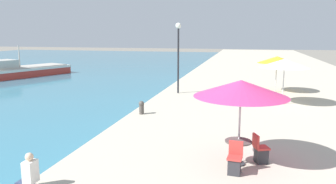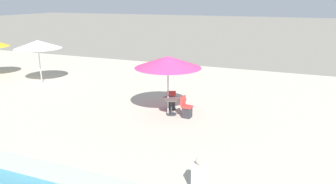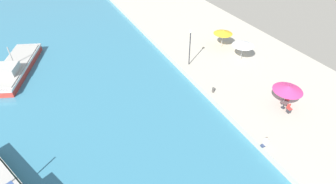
{
  "view_description": "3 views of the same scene",
  "coord_description": "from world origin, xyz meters",
  "px_view_note": "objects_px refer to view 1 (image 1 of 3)",
  "views": [
    {
      "loc": [
        5.51,
        1.57,
        4.66
      ],
      "look_at": [
        1.5,
        18.36,
        1.54
      ],
      "focal_mm": 35.0,
      "sensor_mm": 36.0,
      "label": 1
    },
    {
      "loc": [
        -7.02,
        6.22,
        5.61
      ],
      "look_at": [
        5.39,
        11.35,
        1.74
      ],
      "focal_mm": 35.0,
      "sensor_mm": 36.0,
      "label": 2
    },
    {
      "loc": [
        -13.76,
        -0.96,
        18.06
      ],
      "look_at": [
        -4.0,
        18.0,
        1.34
      ],
      "focal_mm": 28.0,
      "sensor_mm": 36.0,
      "label": 3
    }
  ],
  "objects_px": {
    "cafe_umbrella_pink": "(241,88)",
    "lamppost": "(178,46)",
    "cafe_umbrella_white": "(285,63)",
    "cafe_umbrella_striped": "(277,60)",
    "fishing_boat_mid": "(19,71)",
    "mooring_bollard": "(141,107)",
    "cafe_chair_right": "(261,153)",
    "cafe_chair_left": "(235,163)",
    "person_at_quay": "(29,173)",
    "cafe_table": "(238,147)"
  },
  "relations": [
    {
      "from": "cafe_umbrella_pink",
      "to": "lamppost",
      "type": "distance_m",
      "value": 11.9
    },
    {
      "from": "cafe_umbrella_white",
      "to": "cafe_umbrella_striped",
      "type": "bearing_deg",
      "value": 90.81
    },
    {
      "from": "fishing_boat_mid",
      "to": "mooring_bollard",
      "type": "distance_m",
      "value": 24.08
    },
    {
      "from": "mooring_bollard",
      "to": "fishing_boat_mid",
      "type": "bearing_deg",
      "value": 140.86
    },
    {
      "from": "cafe_umbrella_striped",
      "to": "cafe_chair_right",
      "type": "xyz_separation_m",
      "value": [
        -1.45,
        -12.88,
        -1.85
      ]
    },
    {
      "from": "cafe_chair_left",
      "to": "cafe_umbrella_striped",
      "type": "bearing_deg",
      "value": -93.4
    },
    {
      "from": "cafe_umbrella_pink",
      "to": "cafe_chair_right",
      "type": "relative_size",
      "value": 3.09
    },
    {
      "from": "fishing_boat_mid",
      "to": "cafe_chair_left",
      "type": "distance_m",
      "value": 31.54
    },
    {
      "from": "cafe_chair_left",
      "to": "mooring_bollard",
      "type": "distance_m",
      "value": 7.61
    },
    {
      "from": "cafe_umbrella_white",
      "to": "person_at_quay",
      "type": "relative_size",
      "value": 2.83
    },
    {
      "from": "cafe_umbrella_pink",
      "to": "person_at_quay",
      "type": "xyz_separation_m",
      "value": [
        -5.14,
        -2.99,
        -1.89
      ]
    },
    {
      "from": "mooring_bollard",
      "to": "person_at_quay",
      "type": "bearing_deg",
      "value": -92.62
    },
    {
      "from": "cafe_umbrella_pink",
      "to": "mooring_bollard",
      "type": "xyz_separation_m",
      "value": [
        -4.77,
        5.11,
        -1.96
      ]
    },
    {
      "from": "cafe_table",
      "to": "mooring_bollard",
      "type": "relative_size",
      "value": 1.22
    },
    {
      "from": "cafe_chair_right",
      "to": "cafe_umbrella_pink",
      "type": "bearing_deg",
      "value": -102.63
    },
    {
      "from": "cafe_umbrella_pink",
      "to": "cafe_umbrella_white",
      "type": "height_order",
      "value": "cafe_umbrella_pink"
    },
    {
      "from": "cafe_table",
      "to": "lamppost",
      "type": "height_order",
      "value": "lamppost"
    },
    {
      "from": "lamppost",
      "to": "person_at_quay",
      "type": "bearing_deg",
      "value": -93.87
    },
    {
      "from": "cafe_chair_left",
      "to": "lamppost",
      "type": "height_order",
      "value": "lamppost"
    },
    {
      "from": "cafe_chair_left",
      "to": "cafe_chair_right",
      "type": "height_order",
      "value": "same"
    },
    {
      "from": "cafe_table",
      "to": "lamppost",
      "type": "relative_size",
      "value": 0.18
    },
    {
      "from": "cafe_chair_right",
      "to": "person_at_quay",
      "type": "distance_m",
      "value": 6.58
    },
    {
      "from": "person_at_quay",
      "to": "fishing_boat_mid",
      "type": "bearing_deg",
      "value": 128.17
    },
    {
      "from": "cafe_umbrella_pink",
      "to": "lamppost",
      "type": "relative_size",
      "value": 0.62
    },
    {
      "from": "cafe_umbrella_white",
      "to": "cafe_chair_left",
      "type": "bearing_deg",
      "value": -102.75
    },
    {
      "from": "fishing_boat_mid",
      "to": "cafe_umbrella_pink",
      "type": "distance_m",
      "value": 31.11
    },
    {
      "from": "cafe_table",
      "to": "fishing_boat_mid",
      "type": "bearing_deg",
      "value": 138.88
    },
    {
      "from": "cafe_umbrella_striped",
      "to": "mooring_bollard",
      "type": "xyz_separation_m",
      "value": [
        -6.88,
        -7.88,
        -1.83
      ]
    },
    {
      "from": "cafe_table",
      "to": "mooring_bollard",
      "type": "height_order",
      "value": "cafe_table"
    },
    {
      "from": "cafe_umbrella_white",
      "to": "lamppost",
      "type": "xyz_separation_m",
      "value": [
        -6.35,
        2.09,
        0.8
      ]
    },
    {
      "from": "cafe_chair_left",
      "to": "cafe_table",
      "type": "bearing_deg",
      "value": -90.0
    },
    {
      "from": "cafe_umbrella_pink",
      "to": "person_at_quay",
      "type": "height_order",
      "value": "cafe_umbrella_pink"
    },
    {
      "from": "cafe_umbrella_pink",
      "to": "cafe_chair_left",
      "type": "bearing_deg",
      "value": -95.23
    },
    {
      "from": "mooring_bollard",
      "to": "lamppost",
      "type": "height_order",
      "value": "lamppost"
    },
    {
      "from": "cafe_table",
      "to": "mooring_bollard",
      "type": "distance_m",
      "value": 7.1
    },
    {
      "from": "person_at_quay",
      "to": "cafe_table",
      "type": "bearing_deg",
      "value": 28.82
    },
    {
      "from": "cafe_umbrella_pink",
      "to": "mooring_bollard",
      "type": "bearing_deg",
      "value": 133.08
    },
    {
      "from": "cafe_umbrella_pink",
      "to": "mooring_bollard",
      "type": "distance_m",
      "value": 7.26
    },
    {
      "from": "cafe_umbrella_white",
      "to": "cafe_chair_right",
      "type": "bearing_deg",
      "value": -99.57
    },
    {
      "from": "cafe_umbrella_white",
      "to": "mooring_bollard",
      "type": "distance_m",
      "value": 8.2
    },
    {
      "from": "cafe_umbrella_striped",
      "to": "cafe_table",
      "type": "relative_size",
      "value": 3.16
    },
    {
      "from": "cafe_umbrella_pink",
      "to": "person_at_quay",
      "type": "distance_m",
      "value": 6.24
    },
    {
      "from": "cafe_umbrella_pink",
      "to": "cafe_table",
      "type": "xyz_separation_m",
      "value": [
        -0.01,
        -0.16,
        -1.77
      ]
    },
    {
      "from": "cafe_umbrella_striped",
      "to": "person_at_quay",
      "type": "relative_size",
      "value": 2.66
    },
    {
      "from": "fishing_boat_mid",
      "to": "cafe_umbrella_pink",
      "type": "xyz_separation_m",
      "value": [
        23.45,
        -20.3,
        2.35
      ]
    },
    {
      "from": "cafe_umbrella_white",
      "to": "mooring_bollard",
      "type": "relative_size",
      "value": 4.12
    },
    {
      "from": "cafe_umbrella_striped",
      "to": "lamppost",
      "type": "xyz_separation_m",
      "value": [
        -6.3,
        -1.88,
        0.92
      ]
    },
    {
      "from": "cafe_umbrella_pink",
      "to": "cafe_chair_left",
      "type": "xyz_separation_m",
      "value": [
        -0.08,
        -0.88,
        -1.98
      ]
    },
    {
      "from": "cafe_chair_right",
      "to": "cafe_umbrella_white",
      "type": "bearing_deg",
      "value": 148.3
    },
    {
      "from": "cafe_table",
      "to": "mooring_bollard",
      "type": "bearing_deg",
      "value": 132.12
    }
  ]
}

